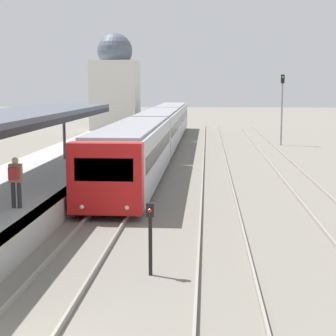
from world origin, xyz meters
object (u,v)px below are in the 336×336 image
Objects in this scene: train_near at (159,129)px; signal_post_near at (150,231)px; signal_mast_far at (282,102)px; person_on_platform at (15,178)px.

train_near reaches higher than signal_post_near.
train_near is at bearing 94.48° from signal_post_near.
signal_post_near is 33.53m from signal_mast_far.
train_near is (2.56, 24.35, -0.23)m from person_on_platform.
signal_mast_far reaches higher than person_on_platform.
train_near is 28.08m from signal_post_near.
person_on_platform is 0.29× the size of signal_mast_far.
person_on_platform is 0.04× the size of train_near.
person_on_platform is 6.02m from signal_post_near.
signal_post_near is at bearing -37.42° from person_on_platform.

